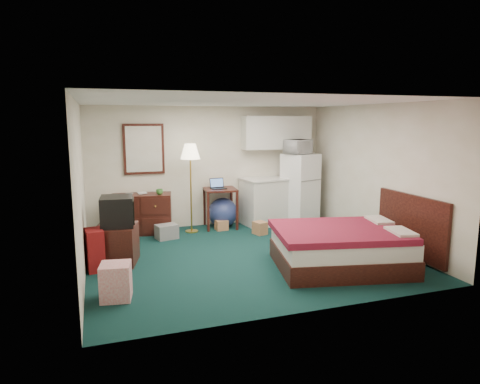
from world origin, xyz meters
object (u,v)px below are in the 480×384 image
object	(u,v)px
desk	(220,208)
tv_stand	(117,244)
dresser	(142,214)
floor_lamp	(191,188)
kitchen_counter	(264,202)
fridge	(300,189)
suitcase	(95,250)
bed	(340,248)

from	to	relation	value
desk	tv_stand	size ratio (longest dim) A/B	1.26
dresser	floor_lamp	size ratio (longest dim) A/B	0.65
floor_lamp	kitchen_counter	world-z (taller)	floor_lamp
desk	fridge	distance (m)	1.77
desk	kitchen_counter	size ratio (longest dim) A/B	0.86
fridge	tv_stand	distance (m)	4.17
fridge	suitcase	world-z (taller)	fridge
fridge	kitchen_counter	bearing A→B (deg)	145.15
bed	tv_stand	world-z (taller)	bed
dresser	fridge	size ratio (longest dim) A/B	0.76
dresser	bed	bearing A→B (deg)	-37.98
floor_lamp	desk	size ratio (longest dim) A/B	2.14
dresser	floor_lamp	bearing A→B (deg)	-1.80
desk	tv_stand	xyz separation A→B (m)	(-2.16, -1.65, -0.11)
tv_stand	suitcase	world-z (taller)	suitcase
floor_lamp	suitcase	distance (m)	2.58
dresser	floor_lamp	xyz separation A→B (m)	(0.95, -0.21, 0.49)
floor_lamp	fridge	bearing A→B (deg)	-1.42
suitcase	bed	bearing A→B (deg)	-25.05
fridge	floor_lamp	bearing A→B (deg)	158.92
floor_lamp	fridge	size ratio (longest dim) A/B	1.17
fridge	bed	distance (m)	2.86
desk	fridge	world-z (taller)	fridge
bed	kitchen_counter	bearing A→B (deg)	103.14
bed	dresser	bearing A→B (deg)	143.23
floor_lamp	kitchen_counter	bearing A→B (deg)	5.03
floor_lamp	desk	distance (m)	0.82
floor_lamp	kitchen_counter	size ratio (longest dim) A/B	1.83
kitchen_counter	suitcase	xyz separation A→B (m)	(-3.47, -1.86, -0.17)
dresser	kitchen_counter	size ratio (longest dim) A/B	1.20
floor_lamp	fridge	xyz separation A→B (m)	(2.37, -0.06, -0.13)
kitchen_counter	suitcase	world-z (taller)	kitchen_counter
desk	kitchen_counter	world-z (taller)	kitchen_counter
dresser	desk	distance (m)	1.60
floor_lamp	bed	xyz separation A→B (m)	(1.68, -2.80, -0.58)
dresser	tv_stand	xyz separation A→B (m)	(-0.56, -1.70, -0.09)
dresser	kitchen_counter	bearing A→B (deg)	9.24
floor_lamp	fridge	world-z (taller)	floor_lamp
tv_stand	suitcase	xyz separation A→B (m)	(-0.33, -0.23, 0.01)
desk	floor_lamp	bearing A→B (deg)	-159.31
kitchen_counter	tv_stand	bearing A→B (deg)	-160.80
fridge	desk	bearing A→B (deg)	153.00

